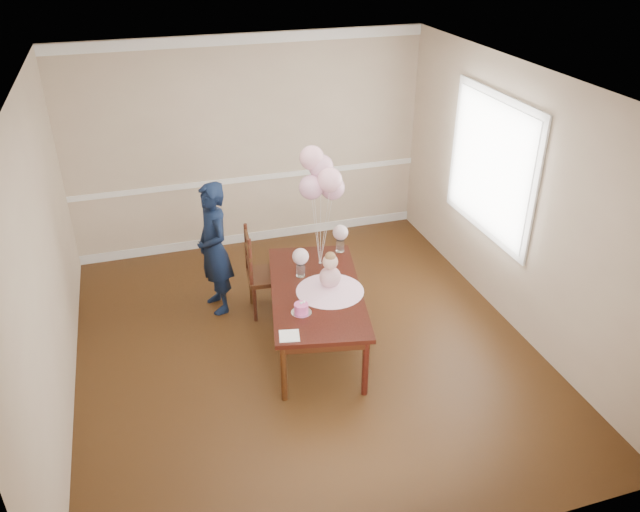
# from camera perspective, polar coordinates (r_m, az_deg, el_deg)

# --- Properties ---
(floor) EXTENTS (4.50, 5.00, 0.00)m
(floor) POSITION_cam_1_polar(r_m,az_deg,el_deg) (6.48, -1.34, -8.37)
(floor) COLOR black
(floor) RESTS_ON ground
(ceiling) EXTENTS (4.50, 5.00, 0.02)m
(ceiling) POSITION_cam_1_polar(r_m,az_deg,el_deg) (5.29, -1.68, 15.49)
(ceiling) COLOR white
(ceiling) RESTS_ON wall_back
(wall_back) EXTENTS (4.50, 0.02, 2.70)m
(wall_back) POSITION_cam_1_polar(r_m,az_deg,el_deg) (8.01, -6.49, 10.05)
(wall_back) COLOR tan
(wall_back) RESTS_ON floor
(wall_front) EXTENTS (4.50, 0.02, 2.70)m
(wall_front) POSITION_cam_1_polar(r_m,az_deg,el_deg) (3.83, 9.18, -14.04)
(wall_front) COLOR tan
(wall_front) RESTS_ON floor
(wall_left) EXTENTS (0.02, 5.00, 2.70)m
(wall_left) POSITION_cam_1_polar(r_m,az_deg,el_deg) (5.66, -23.96, -0.93)
(wall_left) COLOR tan
(wall_left) RESTS_ON floor
(wall_right) EXTENTS (0.02, 5.00, 2.70)m
(wall_right) POSITION_cam_1_polar(r_m,az_deg,el_deg) (6.67, 17.51, 4.82)
(wall_right) COLOR tan
(wall_right) RESTS_ON floor
(chair_rail_trim) EXTENTS (4.50, 0.02, 0.07)m
(chair_rail_trim) POSITION_cam_1_polar(r_m,az_deg,el_deg) (8.16, -6.30, 7.05)
(chair_rail_trim) COLOR white
(chair_rail_trim) RESTS_ON wall_back
(crown_molding) EXTENTS (4.50, 0.02, 0.12)m
(crown_molding) POSITION_cam_1_polar(r_m,az_deg,el_deg) (7.68, -7.03, 19.08)
(crown_molding) COLOR white
(crown_molding) RESTS_ON wall_back
(baseboard_trim) EXTENTS (4.50, 0.02, 0.12)m
(baseboard_trim) POSITION_cam_1_polar(r_m,az_deg,el_deg) (8.51, -6.00, 1.80)
(baseboard_trim) COLOR white
(baseboard_trim) RESTS_ON floor
(window_frame) EXTENTS (0.02, 1.66, 1.56)m
(window_frame) POSITION_cam_1_polar(r_m,az_deg,el_deg) (6.97, 15.38, 7.96)
(window_frame) COLOR white
(window_frame) RESTS_ON wall_right
(window_blinds) EXTENTS (0.01, 1.50, 1.40)m
(window_blinds) POSITION_cam_1_polar(r_m,az_deg,el_deg) (6.96, 15.25, 7.95)
(window_blinds) COLOR silver
(window_blinds) RESTS_ON wall_right
(dining_table_top) EXTENTS (1.22, 1.91, 0.04)m
(dining_table_top) POSITION_cam_1_polar(r_m,az_deg,el_deg) (6.18, -0.35, -3.21)
(dining_table_top) COLOR black
(dining_table_top) RESTS_ON table_leg_fl
(table_apron) EXTENTS (1.11, 1.80, 0.09)m
(table_apron) POSITION_cam_1_polar(r_m,az_deg,el_deg) (6.21, -0.35, -3.73)
(table_apron) COLOR black
(table_apron) RESTS_ON table_leg_fl
(table_leg_fl) EXTENTS (0.07, 0.07, 0.62)m
(table_leg_fl) POSITION_cam_1_polar(r_m,az_deg,el_deg) (5.70, -3.33, -10.60)
(table_leg_fl) COLOR black
(table_leg_fl) RESTS_ON floor
(table_leg_fr) EXTENTS (0.07, 0.07, 0.62)m
(table_leg_fr) POSITION_cam_1_polar(r_m,az_deg,el_deg) (5.76, 4.17, -10.11)
(table_leg_fr) COLOR black
(table_leg_fr) RESTS_ON floor
(table_leg_bl) EXTENTS (0.07, 0.07, 0.62)m
(table_leg_bl) POSITION_cam_1_polar(r_m,az_deg,el_deg) (7.03, -3.99, -2.12)
(table_leg_bl) COLOR black
(table_leg_bl) RESTS_ON floor
(table_leg_br) EXTENTS (0.07, 0.07, 0.62)m
(table_leg_br) POSITION_cam_1_polar(r_m,az_deg,el_deg) (7.08, 2.02, -1.81)
(table_leg_br) COLOR black
(table_leg_br) RESTS_ON floor
(baby_skirt) EXTENTS (0.79, 0.79, 0.09)m
(baby_skirt) POSITION_cam_1_polar(r_m,az_deg,el_deg) (6.12, 0.92, -2.84)
(baby_skirt) COLOR #F8B7D7
(baby_skirt) RESTS_ON dining_table_top
(baby_torso) EXTENTS (0.21, 0.21, 0.21)m
(baby_torso) POSITION_cam_1_polar(r_m,az_deg,el_deg) (6.06, 0.93, -1.92)
(baby_torso) COLOR pink
(baby_torso) RESTS_ON baby_skirt
(baby_head) EXTENTS (0.15, 0.15, 0.15)m
(baby_head) POSITION_cam_1_polar(r_m,az_deg,el_deg) (5.97, 0.94, -0.54)
(baby_head) COLOR beige
(baby_head) RESTS_ON baby_torso
(baby_hair) EXTENTS (0.11, 0.11, 0.11)m
(baby_hair) POSITION_cam_1_polar(r_m,az_deg,el_deg) (5.95, 0.95, -0.10)
(baby_hair) COLOR brown
(baby_hair) RESTS_ON baby_head
(cake_platter) EXTENTS (0.23, 0.23, 0.01)m
(cake_platter) POSITION_cam_1_polar(r_m,az_deg,el_deg) (5.82, -1.72, -5.18)
(cake_platter) COLOR silver
(cake_platter) RESTS_ON dining_table_top
(birthday_cake) EXTENTS (0.16, 0.16, 0.09)m
(birthday_cake) POSITION_cam_1_polar(r_m,az_deg,el_deg) (5.80, -1.73, -4.79)
(birthday_cake) COLOR #DC4596
(birthday_cake) RESTS_ON cake_platter
(cake_flower_a) EXTENTS (0.03, 0.03, 0.03)m
(cake_flower_a) POSITION_cam_1_polar(r_m,az_deg,el_deg) (5.76, -1.73, -4.32)
(cake_flower_a) COLOR white
(cake_flower_a) RESTS_ON birthday_cake
(cake_flower_b) EXTENTS (0.03, 0.03, 0.03)m
(cake_flower_b) POSITION_cam_1_polar(r_m,az_deg,el_deg) (5.78, -1.48, -4.21)
(cake_flower_b) COLOR white
(cake_flower_b) RESTS_ON birthday_cake
(rose_vase_near) EXTENTS (0.10, 0.10, 0.14)m
(rose_vase_near) POSITION_cam_1_polar(r_m,az_deg,el_deg) (6.35, -1.77, -1.29)
(rose_vase_near) COLOR silver
(rose_vase_near) RESTS_ON dining_table_top
(roses_near) EXTENTS (0.17, 0.17, 0.17)m
(roses_near) POSITION_cam_1_polar(r_m,az_deg,el_deg) (6.27, -1.80, -0.04)
(roses_near) COLOR beige
(roses_near) RESTS_ON rose_vase_near
(rose_vase_far) EXTENTS (0.10, 0.10, 0.14)m
(rose_vase_far) POSITION_cam_1_polar(r_m,az_deg,el_deg) (6.81, 1.86, 0.97)
(rose_vase_far) COLOR white
(rose_vase_far) RESTS_ON dining_table_top
(roses_far) EXTENTS (0.17, 0.17, 0.17)m
(roses_far) POSITION_cam_1_polar(r_m,az_deg,el_deg) (6.74, 1.88, 2.16)
(roses_far) COLOR beige
(roses_far) RESTS_ON rose_vase_far
(napkin) EXTENTS (0.21, 0.21, 0.01)m
(napkin) POSITION_cam_1_polar(r_m,az_deg,el_deg) (5.53, -2.82, -7.30)
(napkin) COLOR white
(napkin) RESTS_ON dining_table_top
(balloon_weight) EXTENTS (0.04, 0.04, 0.02)m
(balloon_weight) POSITION_cam_1_polar(r_m,az_deg,el_deg) (6.58, 0.01, -0.69)
(balloon_weight) COLOR silver
(balloon_weight) RESTS_ON dining_table_top
(balloon_a) EXTENTS (0.25, 0.25, 0.25)m
(balloon_a) POSITION_cam_1_polar(r_m,az_deg,el_deg) (6.19, -0.81, 6.31)
(balloon_a) COLOR #DF9EBD
(balloon_a) RESTS_ON balloon_ribbon_a
(balloon_b) EXTENTS (0.25, 0.25, 0.25)m
(balloon_b) POSITION_cam_1_polar(r_m,az_deg,el_deg) (6.13, 0.88, 6.97)
(balloon_b) COLOR #FFB4C9
(balloon_b) RESTS_ON balloon_ribbon_b
(balloon_c) EXTENTS (0.25, 0.25, 0.25)m
(balloon_c) POSITION_cam_1_polar(r_m,az_deg,el_deg) (6.21, 0.09, 8.16)
(balloon_c) COLOR #DE9DBA
(balloon_c) RESTS_ON balloon_ribbon_c
(balloon_d) EXTENTS (0.25, 0.25, 0.25)m
(balloon_d) POSITION_cam_1_polar(r_m,az_deg,el_deg) (6.19, -0.75, 8.95)
(balloon_d) COLOR #F7AFC3
(balloon_d) RESTS_ON balloon_ribbon_d
(balloon_e) EXTENTS (0.25, 0.25, 0.25)m
(balloon_e) POSITION_cam_1_polar(r_m,az_deg,el_deg) (6.29, 1.15, 6.26)
(balloon_e) COLOR #D899B4
(balloon_e) RESTS_ON balloon_ribbon_e
(balloon_ribbon_a) EXTENTS (0.08, 0.02, 0.74)m
(balloon_ribbon_a) POSITION_cam_1_polar(r_m,az_deg,el_deg) (6.40, -0.38, 2.17)
(balloon_ribbon_a) COLOR white
(balloon_ribbon_a) RESTS_ON balloon_weight
(balloon_ribbon_b) EXTENTS (0.08, 0.06, 0.83)m
(balloon_ribbon_b) POSITION_cam_1_polar(r_m,az_deg,el_deg) (6.37, 0.43, 2.47)
(balloon_ribbon_b) COLOR silver
(balloon_ribbon_b) RESTS_ON balloon_weight
(balloon_ribbon_c) EXTENTS (0.04, 0.08, 0.92)m
(balloon_ribbon_c) POSITION_cam_1_polar(r_m,az_deg,el_deg) (6.41, 0.05, 3.07)
(balloon_ribbon_c) COLOR white
(balloon_ribbon_c) RESTS_ON balloon_weight
(balloon_ribbon_d) EXTENTS (0.06, 0.10, 1.00)m
(balloon_ribbon_d) POSITION_cam_1_polar(r_m,az_deg,el_deg) (6.39, -0.35, 3.44)
(balloon_ribbon_d) COLOR white
(balloon_ribbon_d) RESTS_ON balloon_weight
(balloon_ribbon_e) EXTENTS (0.13, 0.04, 0.69)m
(balloon_ribbon_e) POSITION_cam_1_polar(r_m,az_deg,el_deg) (6.46, 0.56, 2.18)
(balloon_ribbon_e) COLOR white
(balloon_ribbon_e) RESTS_ON balloon_weight
(dining_chair_seat) EXTENTS (0.47, 0.47, 0.05)m
(dining_chair_seat) POSITION_cam_1_polar(r_m,az_deg,el_deg) (6.83, -4.77, -1.81)
(dining_chair_seat) COLOR #361B0E
(dining_chair_seat) RESTS_ON chair_leg_fl
(chair_leg_fl) EXTENTS (0.04, 0.04, 0.43)m
(chair_leg_fl) POSITION_cam_1_polar(r_m,az_deg,el_deg) (6.79, -5.97, -4.41)
(chair_leg_fl) COLOR black
(chair_leg_fl) RESTS_ON floor
(chair_leg_fr) EXTENTS (0.04, 0.04, 0.43)m
(chair_leg_fr) POSITION_cam_1_polar(r_m,az_deg,el_deg) (6.83, -2.99, -4.07)
(chair_leg_fr) COLOR #3D1F10
(chair_leg_fr) RESTS_ON floor
(chair_leg_bl) EXTENTS (0.04, 0.04, 0.43)m
(chair_leg_bl) POSITION_cam_1_polar(r_m,az_deg,el_deg) (7.09, -6.32, -2.85)
(chair_leg_bl) COLOR #341E0E
(chair_leg_bl) RESTS_ON floor
(chair_leg_br) EXTENTS (0.04, 0.04, 0.43)m
(chair_leg_br) POSITION_cam_1_polar(r_m,az_deg,el_deg) (7.12, -3.48, -2.54)
(chair_leg_br) COLOR #32190D
(chair_leg_br) RESTS_ON floor
(chair_back_post_l) EXTENTS (0.04, 0.04, 0.55)m
(chair_back_post_l) POSITION_cam_1_polar(r_m,az_deg,el_deg) (6.52, -6.37, -0.62)
(chair_back_post_l) COLOR #3C1810
(chair_back_post_l) RESTS_ON dining_chair_seat
(chair_back_post_r) EXTENTS (0.04, 0.04, 0.55)m
(chair_back_post_r) POSITION_cam_1_polar(r_m,az_deg,el_deg) (6.83, -6.72, 0.83)
(chair_back_post_r) COLOR #33150D
(chair_back_post_r) RESTS_ON dining_chair_seat
(chair_slat_low) EXTENTS (0.06, 0.40, 0.05)m
(chair_slat_low) POSITION_cam_1_polar(r_m,az_deg,el_deg) (6.73, -6.49, -0.76)
(chair_slat_low) COLOR #381A0F
(chair_slat_low) RESTS_ON dining_chair_seat
(chair_slat_mid) EXTENTS (0.06, 0.40, 0.05)m
(chair_slat_mid) POSITION_cam_1_polar(r_m,az_deg,el_deg) (6.65, -6.57, 0.42)
(chair_slat_mid) COLOR #3C2210
(chair_slat_mid) RESTS_ON dining_chair_seat
(chair_slat_top) EXTENTS (0.06, 0.40, 0.05)m
(chair_slat_top) POSITION_cam_1_polar(r_m,az_deg,el_deg) (6.58, -6.65, 1.63)
(chair_slat_top) COLOR #391E0F
(chair_slat_top) RESTS_ON dining_chair_seat
(woman) EXTENTS (0.47, 0.61, 1.50)m
(woman) POSITION_cam_1_polar(r_m,az_deg,el_deg) (6.80, -9.67, 0.67)
(woman) COLOR #0E1932
(woman) RESTS_ON floor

